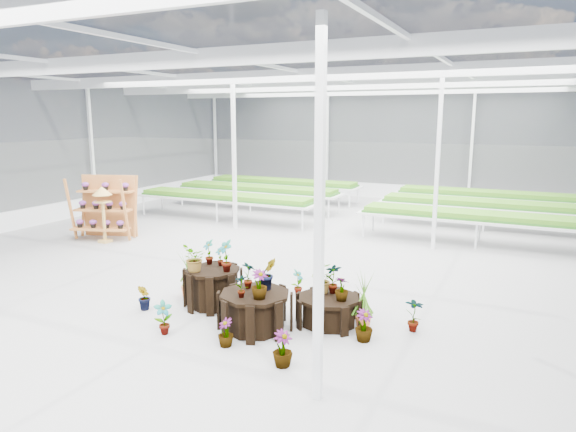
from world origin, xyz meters
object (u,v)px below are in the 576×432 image
at_px(plinth_mid, 255,311).
at_px(plinth_low, 328,310).
at_px(plinth_tall, 213,287).
at_px(bird_table, 104,215).
at_px(shelf_rack, 104,208).

bearing_deg(plinth_mid, plinth_low, 34.99).
bearing_deg(plinth_low, plinth_tall, -177.40).
distance_m(plinth_mid, bird_table, 7.41).
bearing_deg(shelf_rack, plinth_mid, -46.49).
height_order(shelf_rack, bird_table, shelf_rack).
bearing_deg(shelf_rack, bird_table, -64.61).
height_order(plinth_mid, bird_table, bird_table).
xyz_separation_m(plinth_mid, plinth_low, (1.00, 0.70, -0.07)).
relative_size(plinth_tall, plinth_low, 0.96).
relative_size(plinth_mid, plinth_low, 1.10).
relative_size(plinth_tall, plinth_mid, 0.87).
bearing_deg(plinth_mid, shelf_rack, 151.68).
bearing_deg(plinth_mid, bird_table, 152.80).
xyz_separation_m(plinth_tall, shelf_rack, (-5.69, 3.11, 0.54)).
bearing_deg(bird_table, plinth_low, -14.39).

